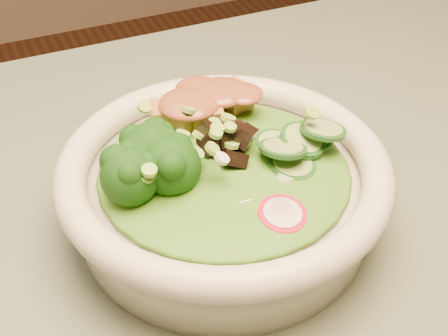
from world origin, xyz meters
name	(u,v)px	position (x,y,z in m)	size (l,w,h in m)	color
salad_bowl	(224,188)	(-0.07, 0.08, 0.78)	(0.24, 0.24, 0.06)	beige
lettuce_bed	(224,167)	(-0.07, 0.08, 0.80)	(0.18, 0.18, 0.02)	#236214
broccoli_florets	(146,168)	(-0.13, 0.09, 0.82)	(0.07, 0.06, 0.04)	black
radish_slices	(255,218)	(-0.08, 0.02, 0.81)	(0.10, 0.03, 0.02)	#B80E28
cucumber_slices	(301,143)	(-0.02, 0.07, 0.81)	(0.06, 0.06, 0.03)	#94B363
mushroom_heap	(220,145)	(-0.07, 0.09, 0.81)	(0.06, 0.06, 0.03)	black
tofu_cubes	(205,113)	(-0.06, 0.14, 0.81)	(0.08, 0.05, 0.03)	#A56B37
peanut_sauce	(205,100)	(-0.06, 0.14, 0.82)	(0.06, 0.05, 0.01)	brown
scallion_garnish	(224,144)	(-0.07, 0.08, 0.82)	(0.17, 0.17, 0.02)	#7DB841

